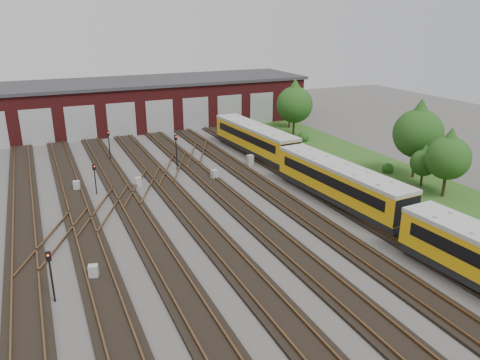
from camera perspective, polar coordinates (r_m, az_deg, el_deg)
name	(u,v)px	position (r m, az deg, el deg)	size (l,w,h in m)	color
ground	(249,245)	(32.21, 1.15, -7.88)	(120.00, 120.00, 0.00)	#494543
track_network	(244,240)	(32.58, 0.44, -7.34)	(30.40, 70.00, 0.33)	black
maintenance_shed	(127,104)	(67.95, -13.60, 9.04)	(51.00, 12.50, 6.35)	#561517
grass_verge	(375,168)	(49.84, 16.15, 1.39)	(8.00, 55.00, 0.05)	#254E1A
metro_train	(340,182)	(39.27, 12.08, -0.25)	(3.53, 46.53, 2.97)	black
signal_mast_0	(50,270)	(27.31, -22.11, -10.11)	(0.28, 0.26, 3.03)	black
signal_mast_1	(95,175)	(42.27, -17.29, 0.57)	(0.28, 0.27, 2.73)	black
signal_mast_2	(109,142)	(51.62, -15.69, 4.49)	(0.27, 0.26, 3.33)	black
signal_mast_3	(176,148)	(47.25, -7.78, 3.91)	(0.29, 0.27, 3.62)	black
relay_cabinet_0	(94,272)	(29.43, -17.42, -10.67)	(0.55, 0.45, 0.91)	#A9ABAE
relay_cabinet_1	(77,186)	(44.09, -19.28, -0.68)	(0.55, 0.46, 0.92)	#A9ABAE
relay_cabinet_2	(139,182)	(43.60, -12.25, -0.24)	(0.54, 0.45, 0.90)	#A9ABAE
relay_cabinet_3	(250,160)	(48.91, 1.24, 2.46)	(0.64, 0.53, 1.07)	#A9ABAE
relay_cabinet_4	(214,175)	(44.52, -3.15, 0.64)	(0.58, 0.48, 0.96)	#A9ABAE
tree_0	(295,100)	(59.47, 6.68, 9.63)	(4.54, 4.54, 7.52)	#312716
tree_1	(290,105)	(65.46, 6.11, 9.13)	(3.06, 3.06, 5.07)	#312716
tree_2	(419,128)	(46.90, 20.97, 5.98)	(4.62, 4.62, 7.66)	#312716
tree_3	(424,160)	(45.12, 21.54, 2.33)	(2.42, 2.42, 4.02)	#312716
tree_4	(449,153)	(42.89, 24.12, 3.04)	(3.70, 3.70, 6.13)	#312716
bush_0	(411,193)	(42.11, 20.08, -1.55)	(1.12, 1.12, 1.12)	#1B4212
bush_1	(388,167)	(48.74, 17.59, 1.50)	(1.12, 1.12, 1.12)	#1B4212
bush_2	(303,136)	(58.85, 7.72, 5.37)	(1.41, 1.41, 1.41)	#1B4212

